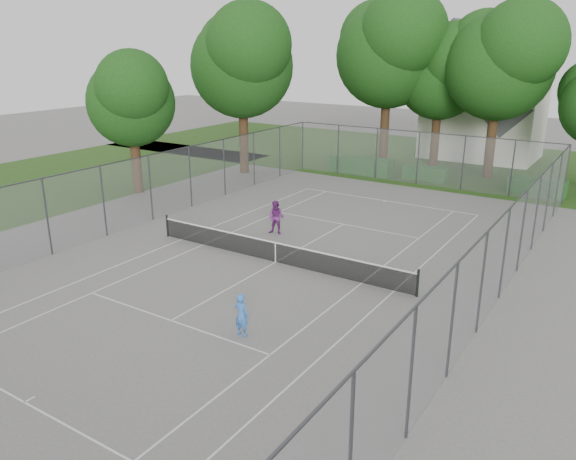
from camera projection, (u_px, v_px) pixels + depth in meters
The scene contains 16 objects.
ground at pixel (276, 262), 24.31m from camera, with size 120.00×120.00×0.00m, color #63605E.
grass_far at pixel (456, 161), 45.04m from camera, with size 60.00×20.00×0.00m, color #203F12.
court_markings at pixel (276, 262), 24.30m from camera, with size 11.03×23.83×0.01m.
tennis_net at pixel (275, 251), 24.14m from camera, with size 12.87×0.10×1.10m.
perimeter_fence at pixel (275, 223), 23.73m from camera, with size 18.08×34.08×3.52m.
tree_far_left at pixel (390, 46), 41.28m from camera, with size 8.92×8.14×12.82m.
tree_far_midleft at pixel (442, 68), 41.11m from camera, with size 7.35×6.71×10.57m.
tree_far_midright at pixel (502, 57), 37.17m from camera, with size 8.24×7.53×11.85m.
tree_side_back at pixel (242, 57), 38.62m from camera, with size 8.19×7.48×11.78m.
tree_side_front at pixel (131, 96), 33.82m from camera, with size 6.10×5.57×8.77m.
hedge_left at pixel (361, 165), 40.81m from camera, with size 4.59×1.38×1.15m, color #184B18.
hedge_mid at pixel (425, 173), 38.78m from camera, with size 3.05×0.87×0.96m, color #184B18.
hedge_right at pixel (537, 186), 35.07m from camera, with size 3.40×1.25×1.02m, color #184B18.
house at pixel (485, 104), 45.47m from camera, with size 8.71×6.75×10.85m.
girl_player at pixel (242, 315), 18.01m from camera, with size 0.54×0.35×1.47m, color #3672CD.
woman_player at pixel (276, 218), 27.69m from camera, with size 0.82×0.64×1.69m, color #6A256F.
Camera 1 is at (12.69, -18.72, 9.02)m, focal length 35.00 mm.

